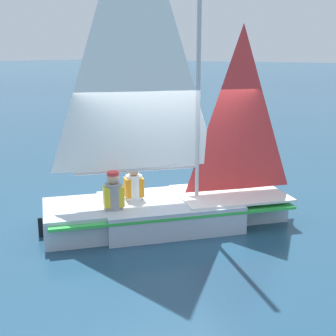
% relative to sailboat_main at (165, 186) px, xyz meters
% --- Properties ---
extents(ground_plane, '(260.00, 260.00, 0.00)m').
position_rel_sailboat_main_xyz_m(ground_plane, '(-0.04, 0.04, -0.75)').
color(ground_plane, navy).
extents(sailboat_main, '(4.39, 4.16, 5.96)m').
position_rel_sailboat_main_xyz_m(sailboat_main, '(0.00, 0.00, 0.00)').
color(sailboat_main, '#B2BCCC').
rests_on(sailboat_main, ground_plane).
extents(sailor_helm, '(0.43, 0.42, 1.16)m').
position_rel_sailboat_main_xyz_m(sailor_helm, '(0.29, -0.50, -0.12)').
color(sailor_helm, black).
rests_on(sailor_helm, ground_plane).
extents(sailor_crew, '(0.43, 0.42, 1.16)m').
position_rel_sailboat_main_xyz_m(sailor_crew, '(0.93, -0.45, -0.12)').
color(sailor_crew, black).
rests_on(sailor_crew, ground_plane).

